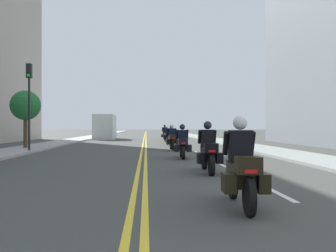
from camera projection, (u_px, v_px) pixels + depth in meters
ground_plane at (145, 138)px, 47.77m from camera, size 264.00×264.00×0.00m
sidewalk_left at (89, 137)px, 47.33m from camera, size 2.68×144.00×0.12m
sidewalk_right at (200, 137)px, 48.21m from camera, size 2.68×144.00×0.12m
centreline_yellow_inner at (144, 138)px, 47.76m from camera, size 0.12×132.00×0.01m
centreline_yellow_outer at (146, 138)px, 47.78m from camera, size 0.12×132.00×0.01m
lane_dashes_white at (182, 145)px, 28.99m from camera, size 0.14×56.40×0.01m
motorcycle_0 at (241, 170)px, 6.40m from camera, size 0.78×2.10×1.65m
motorcycle_1 at (208, 152)px, 11.31m from camera, size 0.77×2.26×1.62m
motorcycle_2 at (182, 144)px, 16.39m from camera, size 0.77×2.07×1.56m
motorcycle_3 at (172, 139)px, 22.33m from camera, size 0.77×2.15×1.61m
motorcycle_4 at (171, 137)px, 27.64m from camera, size 0.77×2.15×1.58m
motorcycle_5 at (167, 135)px, 33.09m from camera, size 0.78×2.11×1.56m
motorcycle_6 at (165, 134)px, 38.28m from camera, size 0.78×2.14×1.66m
traffic_light_near at (29, 92)px, 20.13m from camera, size 0.28×0.38×4.96m
street_tree_1 at (25, 106)px, 22.68m from camera, size 1.87×1.87×3.72m
parked_truck at (105, 128)px, 41.96m from camera, size 2.20×6.50×2.80m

